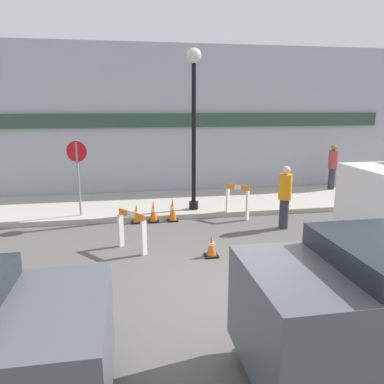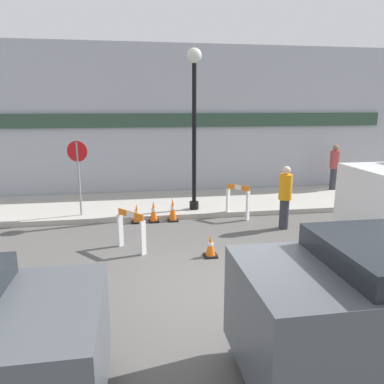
% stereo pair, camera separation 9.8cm
% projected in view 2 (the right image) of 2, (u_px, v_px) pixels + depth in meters
% --- Properties ---
extents(ground_plane, '(60.00, 60.00, 0.00)m').
position_uv_depth(ground_plane, '(229.00, 290.00, 6.92)').
color(ground_plane, '#565451').
extents(sidewalk_slab, '(18.00, 3.29, 0.15)m').
position_uv_depth(sidewalk_slab, '(183.00, 203.00, 12.81)').
color(sidewalk_slab, '#ADA89E').
rests_on(sidewalk_slab, ground_plane).
extents(storefront_facade, '(18.00, 0.22, 5.50)m').
position_uv_depth(storefront_facade, '(176.00, 121.00, 13.86)').
color(storefront_facade, '#A3A8B2').
rests_on(storefront_facade, ground_plane).
extents(streetlamp_post, '(0.44, 0.44, 4.80)m').
position_uv_depth(streetlamp_post, '(194.00, 108.00, 11.08)').
color(streetlamp_post, black).
rests_on(streetlamp_post, sidewalk_slab).
extents(stop_sign, '(0.59, 0.16, 2.20)m').
position_uv_depth(stop_sign, '(78.00, 166.00, 10.81)').
color(stop_sign, gray).
rests_on(stop_sign, sidewalk_slab).
extents(barricade_0, '(0.66, 0.76, 0.95)m').
position_uv_depth(barricade_0, '(131.00, 229.00, 8.71)').
color(barricade_0, white).
rests_on(barricade_0, ground_plane).
extents(barricade_1, '(0.62, 0.60, 1.03)m').
position_uv_depth(barricade_1, '(238.00, 201.00, 11.20)').
color(barricade_1, white).
rests_on(barricade_1, ground_plane).
extents(traffic_cone_0, '(0.30, 0.30, 0.55)m').
position_uv_depth(traffic_cone_0, '(137.00, 214.00, 10.84)').
color(traffic_cone_0, black).
rests_on(traffic_cone_0, ground_plane).
extents(traffic_cone_1, '(0.30, 0.30, 0.51)m').
position_uv_depth(traffic_cone_1, '(211.00, 246.00, 8.40)').
color(traffic_cone_1, black).
rests_on(traffic_cone_1, ground_plane).
extents(traffic_cone_2, '(0.30, 0.30, 0.63)m').
position_uv_depth(traffic_cone_2, '(154.00, 212.00, 10.91)').
color(traffic_cone_2, black).
rests_on(traffic_cone_2, ground_plane).
extents(traffic_cone_3, '(0.30, 0.30, 0.69)m').
position_uv_depth(traffic_cone_3, '(173.00, 210.00, 10.99)').
color(traffic_cone_3, black).
rests_on(traffic_cone_3, ground_plane).
extents(person_worker, '(0.36, 0.36, 1.75)m').
position_uv_depth(person_worker, '(285.00, 195.00, 10.18)').
color(person_worker, '#33333D').
rests_on(person_worker, ground_plane).
extents(person_pedestrian, '(0.39, 0.39, 1.73)m').
position_uv_depth(person_pedestrian, '(334.00, 165.00, 14.35)').
color(person_pedestrian, '#33333D').
rests_on(person_pedestrian, sidewalk_slab).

